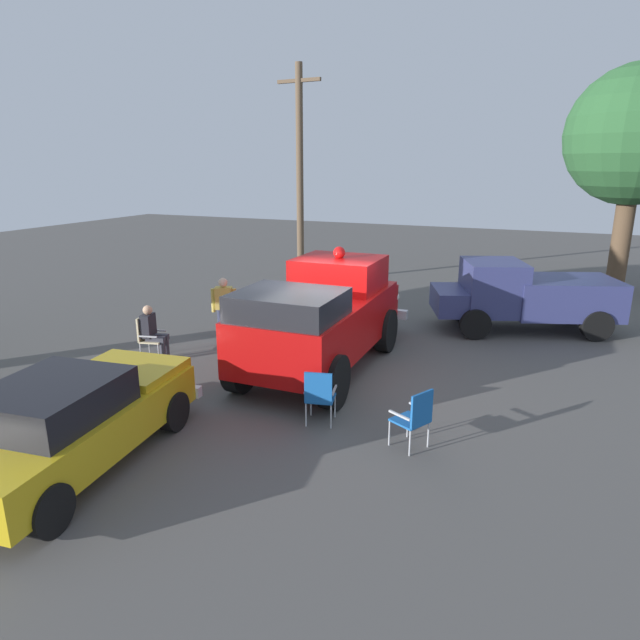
# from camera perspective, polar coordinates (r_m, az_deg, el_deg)

# --- Properties ---
(ground_plane) EXTENTS (60.00, 60.00, 0.00)m
(ground_plane) POSITION_cam_1_polar(r_m,az_deg,el_deg) (11.88, 1.11, -5.89)
(ground_plane) COLOR #514F4C
(vintage_fire_truck) EXTENTS (5.97, 2.36, 2.59)m
(vintage_fire_truck) POSITION_cam_1_polar(r_m,az_deg,el_deg) (12.13, 0.42, 0.54)
(vintage_fire_truck) COLOR black
(vintage_fire_truck) RESTS_ON ground
(classic_hot_rod) EXTENTS (4.55, 2.37, 1.46)m
(classic_hot_rod) POSITION_cam_1_polar(r_m,az_deg,el_deg) (9.11, -24.31, -9.35)
(classic_hot_rod) COLOR black
(classic_hot_rod) RESTS_ON ground
(parked_pickup) EXTENTS (3.36, 5.13, 1.90)m
(parked_pickup) POSITION_cam_1_polar(r_m,az_deg,el_deg) (15.89, 20.50, 2.47)
(parked_pickup) COLOR black
(parked_pickup) RESTS_ON ground
(lawn_chair_near_truck) EXTENTS (0.61, 0.60, 1.02)m
(lawn_chair_near_truck) POSITION_cam_1_polar(r_m,az_deg,el_deg) (13.37, -17.47, -1.44)
(lawn_chair_near_truck) COLOR #B7BABF
(lawn_chair_near_truck) RESTS_ON ground
(lawn_chair_by_car) EXTENTS (0.66, 0.67, 1.02)m
(lawn_chair_by_car) POSITION_cam_1_polar(r_m,az_deg,el_deg) (8.92, 9.90, -9.74)
(lawn_chair_by_car) COLOR #B7BABF
(lawn_chair_by_car) RESTS_ON ground
(lawn_chair_spare) EXTENTS (0.59, 0.60, 1.02)m
(lawn_chair_spare) POSITION_cam_1_polar(r_m,az_deg,el_deg) (9.56, -0.06, -7.66)
(lawn_chair_spare) COLOR #B7BABF
(lawn_chair_spare) RESTS_ON ground
(spectator_seated) EXTENTS (0.49, 0.61, 1.29)m
(spectator_seated) POSITION_cam_1_polar(r_m,az_deg,el_deg) (13.29, -17.00, -1.02)
(spectator_seated) COLOR #383842
(spectator_seated) RESTS_ON ground
(spectator_standing) EXTENTS (0.41, 0.63, 1.68)m
(spectator_standing) POSITION_cam_1_polar(r_m,az_deg,el_deg) (14.06, -9.93, 1.49)
(spectator_standing) COLOR #2D334C
(spectator_standing) RESTS_ON ground
(oak_tree_left) EXTENTS (4.57, 4.57, 7.60)m
(oak_tree_left) POSITION_cam_1_polar(r_m,az_deg,el_deg) (21.79, 30.04, 16.15)
(oak_tree_left) COLOR brown
(oak_tree_left) RESTS_ON ground
(utility_pole) EXTENTS (0.26, 1.70, 7.80)m
(utility_pole) POSITION_cam_1_polar(r_m,az_deg,el_deg) (20.68, -2.11, 14.92)
(utility_pole) COLOR brown
(utility_pole) RESTS_ON ground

